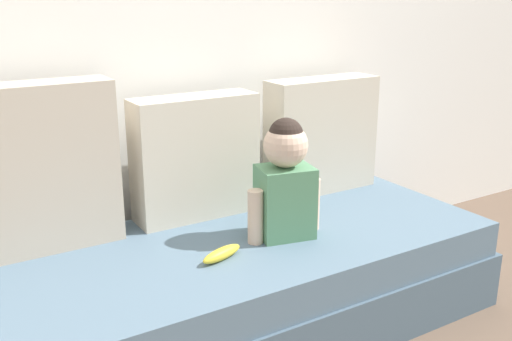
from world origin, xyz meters
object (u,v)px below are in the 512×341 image
throw_pillow_right (321,135)px  banana (222,254)px  throw_pillow_center (196,157)px  toddler (285,179)px  throw_pillow_left (29,170)px  couch (235,286)px

throw_pillow_right → banana: bearing=-150.5°
throw_pillow_center → toddler: throw_pillow_center is taller
throw_pillow_left → throw_pillow_right: size_ratio=1.13×
throw_pillow_left → throw_pillow_right: 1.23m
throw_pillow_left → toddler: bearing=-23.9°
toddler → banana: toddler is taller
throw_pillow_center → throw_pillow_right: throw_pillow_right is taller
couch → banana: size_ratio=11.63×
throw_pillow_center → banana: size_ratio=2.89×
throw_pillow_left → throw_pillow_right: bearing=0.0°
couch → toddler: size_ratio=4.50×
couch → throw_pillow_center: bearing=90.0°
couch → throw_pillow_center: 0.52m
throw_pillow_right → throw_pillow_left: bearing=180.0°
throw_pillow_center → throw_pillow_right: size_ratio=0.97×
toddler → banana: (-0.29, -0.06, -0.20)m
throw_pillow_left → throw_pillow_center: size_ratio=1.18×
couch → throw_pillow_left: throw_pillow_left is taller
throw_pillow_left → throw_pillow_center: (0.61, 0.00, -0.05)m
couch → throw_pillow_left: bearing=153.8°
throw_pillow_left → throw_pillow_center: 0.61m
throw_pillow_center → toddler: (0.18, -0.35, -0.02)m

